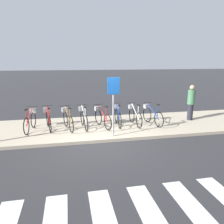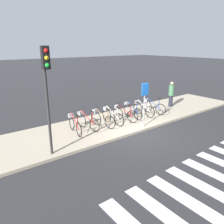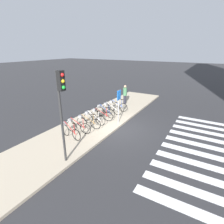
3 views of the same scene
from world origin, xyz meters
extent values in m
plane|color=#2D2D30|center=(0.00, 0.00, 0.00)|extent=(120.00, 120.00, 0.00)
cube|color=#B7A88E|center=(0.00, 1.71, 0.06)|extent=(17.95, 3.42, 0.12)
torus|color=black|center=(-2.61, 1.11, 0.46)|extent=(0.13, 0.67, 0.67)
torus|color=black|center=(-2.49, 2.03, 0.46)|extent=(0.13, 0.67, 0.67)
cylinder|color=red|center=(-2.55, 1.57, 0.73)|extent=(0.16, 0.93, 0.57)
cylinder|color=red|center=(-2.60, 1.24, 0.76)|extent=(0.04, 0.04, 0.60)
cube|color=black|center=(-2.60, 1.24, 1.08)|extent=(0.10, 0.21, 0.04)
cylinder|color=#262626|center=(-2.49, 2.03, 1.03)|extent=(0.46, 0.09, 0.02)
cube|color=gray|center=(-2.48, 2.08, 0.84)|extent=(0.27, 0.23, 0.18)
torus|color=black|center=(-1.75, 1.18, 0.46)|extent=(0.16, 0.67, 0.67)
torus|color=black|center=(-1.92, 2.08, 0.46)|extent=(0.16, 0.67, 0.67)
cylinder|color=red|center=(-1.84, 1.63, 0.73)|extent=(0.20, 0.93, 0.57)
cylinder|color=red|center=(-1.78, 1.30, 0.76)|extent=(0.04, 0.04, 0.60)
cube|color=black|center=(-1.78, 1.30, 1.08)|extent=(0.11, 0.21, 0.04)
cylinder|color=#262626|center=(-1.92, 2.08, 1.03)|extent=(0.46, 0.11, 0.02)
cube|color=gray|center=(-1.93, 2.13, 0.84)|extent=(0.27, 0.24, 0.18)
torus|color=black|center=(-0.95, 1.04, 0.46)|extent=(0.19, 0.66, 0.67)
torus|color=black|center=(-1.17, 1.94, 0.46)|extent=(0.19, 0.66, 0.67)
cylinder|color=olive|center=(-1.06, 1.49, 0.73)|extent=(0.25, 0.92, 0.57)
cylinder|color=olive|center=(-0.98, 1.17, 0.76)|extent=(0.04, 0.04, 0.60)
cube|color=black|center=(-0.98, 1.17, 1.08)|extent=(0.12, 0.21, 0.04)
cylinder|color=#262626|center=(-1.17, 1.94, 1.03)|extent=(0.45, 0.13, 0.02)
cube|color=gray|center=(-1.18, 1.99, 0.84)|extent=(0.28, 0.25, 0.18)
torus|color=black|center=(-0.35, 1.08, 0.46)|extent=(0.11, 0.67, 0.67)
torus|color=black|center=(-0.45, 1.99, 0.46)|extent=(0.11, 0.67, 0.67)
cylinder|color=silver|center=(-0.40, 1.53, 0.73)|extent=(0.13, 0.94, 0.57)
cylinder|color=silver|center=(-0.37, 1.20, 0.76)|extent=(0.04, 0.04, 0.60)
cube|color=black|center=(-0.37, 1.20, 1.08)|extent=(0.09, 0.21, 0.04)
cylinder|color=#262626|center=(-0.45, 1.99, 1.03)|extent=(0.46, 0.07, 0.02)
cube|color=gray|center=(-0.46, 2.04, 0.84)|extent=(0.26, 0.22, 0.18)
torus|color=black|center=(0.51, 1.03, 0.46)|extent=(0.22, 0.66, 0.67)
torus|color=black|center=(0.25, 1.92, 0.46)|extent=(0.22, 0.66, 0.67)
cylinder|color=red|center=(0.38, 1.48, 0.73)|extent=(0.29, 0.91, 0.57)
cylinder|color=red|center=(0.47, 1.15, 0.76)|extent=(0.04, 0.04, 0.60)
cube|color=black|center=(0.47, 1.15, 1.08)|extent=(0.12, 0.21, 0.04)
cylinder|color=#262626|center=(0.25, 1.92, 1.03)|extent=(0.45, 0.15, 0.02)
cube|color=gray|center=(0.24, 1.97, 0.84)|extent=(0.29, 0.26, 0.18)
torus|color=black|center=(1.04, 1.17, 0.46)|extent=(0.07, 0.67, 0.67)
torus|color=black|center=(1.09, 2.09, 0.46)|extent=(0.07, 0.67, 0.67)
cylinder|color=navy|center=(1.07, 1.63, 0.73)|extent=(0.08, 0.94, 0.57)
cylinder|color=navy|center=(1.05, 1.29, 0.76)|extent=(0.03, 0.03, 0.60)
cube|color=black|center=(1.05, 1.29, 1.08)|extent=(0.08, 0.20, 0.04)
cylinder|color=#262626|center=(1.09, 2.09, 1.03)|extent=(0.46, 0.05, 0.02)
cube|color=gray|center=(1.09, 2.14, 0.84)|extent=(0.25, 0.21, 0.18)
torus|color=black|center=(1.84, 1.05, 0.46)|extent=(0.07, 0.67, 0.67)
torus|color=black|center=(1.79, 1.97, 0.46)|extent=(0.07, 0.67, 0.67)
cylinder|color=silver|center=(1.81, 1.51, 0.73)|extent=(0.08, 0.94, 0.57)
cylinder|color=silver|center=(1.83, 1.18, 0.76)|extent=(0.03, 0.03, 0.60)
cube|color=black|center=(1.83, 1.18, 1.08)|extent=(0.08, 0.20, 0.04)
cylinder|color=#262626|center=(1.79, 1.97, 1.03)|extent=(0.46, 0.05, 0.02)
cube|color=gray|center=(1.79, 2.02, 0.84)|extent=(0.25, 0.21, 0.18)
torus|color=black|center=(2.70, 1.02, 0.46)|extent=(0.18, 0.67, 0.67)
torus|color=black|center=(2.51, 1.92, 0.46)|extent=(0.18, 0.67, 0.67)
cylinder|color=navy|center=(2.61, 1.47, 0.73)|extent=(0.23, 0.92, 0.57)
cylinder|color=navy|center=(2.68, 1.14, 0.76)|extent=(0.04, 0.04, 0.60)
cube|color=black|center=(2.68, 1.14, 1.08)|extent=(0.11, 0.21, 0.04)
cylinder|color=#262626|center=(2.51, 1.92, 1.03)|extent=(0.45, 0.12, 0.02)
cube|color=gray|center=(2.50, 1.97, 0.84)|extent=(0.28, 0.25, 0.18)
cylinder|color=#23232D|center=(4.64, 1.84, 0.50)|extent=(0.26, 0.26, 0.76)
cylinder|color=#3F724C|center=(4.64, 1.84, 1.22)|extent=(0.34, 0.34, 0.68)
sphere|color=tan|center=(4.64, 1.84, 1.67)|extent=(0.22, 0.22, 0.22)
cylinder|color=#2D2D2D|center=(-4.20, 0.35, 2.07)|extent=(0.10, 0.10, 3.90)
cube|color=black|center=(-4.20, 0.17, 3.65)|extent=(0.24, 0.20, 0.75)
sphere|color=red|center=(-4.20, 0.07, 3.87)|extent=(0.14, 0.14, 0.14)
sphere|color=gold|center=(-4.20, 0.07, 3.64)|extent=(0.14, 0.14, 0.14)
sphere|color=green|center=(-4.20, 0.07, 3.41)|extent=(0.14, 0.14, 0.14)
cylinder|color=#99999E|center=(0.58, 0.30, 1.22)|extent=(0.06, 0.06, 2.19)
cube|color=#1959B2|center=(0.58, 0.28, 2.01)|extent=(0.44, 0.03, 0.60)
camera|label=1|loc=(-1.01, -7.29, 2.90)|focal=35.00mm
camera|label=2|loc=(-6.88, -6.92, 4.05)|focal=35.00mm
camera|label=3|loc=(-8.80, -4.70, 4.78)|focal=28.00mm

